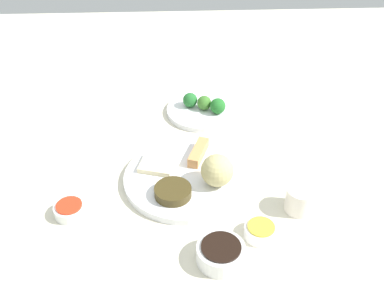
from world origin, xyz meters
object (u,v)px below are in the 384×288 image
Objects in this scene: main_plate at (186,177)px; broccoli_plate at (203,111)px; sauce_ramekin_sweet_and_sour at (70,210)px; sauce_ramekin_hot_mustard at (261,232)px; teacup at (300,200)px; soy_sauce_bowl at (221,254)px.

broccoli_plate is at bearing -11.32° from main_plate.
broccoli_plate is 0.50m from sauce_ramekin_sweet_and_sour.
main_plate is at bearing 38.66° from sauce_ramekin_hot_mustard.
broccoli_plate is 3.06× the size of sauce_ramekin_hot_mustard.
main_plate is at bearing 168.68° from broccoli_plate.
teacup reaches higher than sauce_ramekin_sweet_and_sour.
sauce_ramekin_hot_mustard and sauce_ramekin_sweet_and_sour have the same top height.
broccoli_plate is at bearing 10.30° from sauce_ramekin_hot_mustard.
broccoli_plate is 0.53m from soy_sauce_bowl.
broccoli_plate is at bearing -38.44° from sauce_ramekin_sweet_and_sour.
sauce_ramekin_hot_mustard is at bearing 126.97° from teacup.
sauce_ramekin_hot_mustard is at bearing -101.37° from sauce_ramekin_sweet_and_sour.
sauce_ramekin_sweet_and_sour reaches higher than broccoli_plate.
teacup is at bearing -90.90° from sauce_ramekin_sweet_and_sour.
teacup is (0.07, -0.09, 0.02)m from sauce_ramekin_hot_mustard.
main_plate is 4.28× the size of sauce_ramekin_sweet_and_sour.
teacup is at bearing -155.58° from broccoli_plate.
sauce_ramekin_sweet_and_sour is 0.49m from teacup.
teacup is (0.13, -0.18, 0.01)m from soy_sauce_bowl.
sauce_ramekin_hot_mustard is at bearing -169.70° from broccoli_plate.
soy_sauce_bowl is at bearing -114.08° from sauce_ramekin_sweet_and_sour.
soy_sauce_bowl is at bearing 123.84° from sauce_ramekin_hot_mustard.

